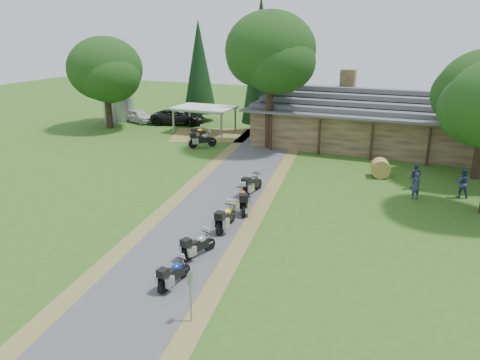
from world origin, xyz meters
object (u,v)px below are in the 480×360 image
at_px(car_white_sedan, 138,114).
at_px(motorcycle_row_c, 226,216).
at_px(silo, 117,90).
at_px(motorcycle_row_a, 174,272).
at_px(motorcycle_row_d, 243,199).
at_px(motorcycle_row_b, 198,244).
at_px(car_dark_suv, 178,113).
at_px(carport, 205,119).
at_px(hay_bale, 380,168).
at_px(lodge, 380,118).
at_px(motorcycle_row_e, 252,183).
at_px(motorcycle_carport_a, 199,133).
at_px(motorcycle_carport_b, 203,139).

bearing_deg(car_white_sedan, motorcycle_row_c, -117.61).
relative_size(silo, motorcycle_row_a, 3.83).
distance_m(silo, motorcycle_row_d, 29.35).
bearing_deg(motorcycle_row_b, car_dark_suv, 50.44).
xyz_separation_m(car_white_sedan, motorcycle_row_c, (19.63, -21.62, -0.17)).
distance_m(carport, motorcycle_row_c, 22.89).
xyz_separation_m(car_dark_suv, motorcycle_row_b, (15.29, -25.45, -0.55)).
bearing_deg(motorcycle_row_c, motorcycle_row_b, 178.91).
distance_m(silo, hay_bale, 30.14).
xyz_separation_m(lodge, silo, (-27.18, 1.37, 0.81)).
distance_m(lodge, motorcycle_row_c, 21.00).
xyz_separation_m(lodge, motorcycle_row_b, (-4.94, -23.45, -1.85)).
distance_m(car_dark_suv, motorcycle_row_e, 22.38).
distance_m(car_dark_suv, motorcycle_row_c, 27.03).
relative_size(motorcycle_row_d, motorcycle_carport_a, 1.19).
bearing_deg(motorcycle_row_c, motorcycle_carport_b, 28.35).
bearing_deg(motorcycle_row_d, lodge, -41.09).
bearing_deg(silo, car_white_sedan, -1.65).
bearing_deg(motorcycle_row_d, motorcycle_carport_b, 10.02).
distance_m(carport, motorcycle_row_d, 20.67).
bearing_deg(car_dark_suv, motorcycle_carport_a, -150.67).
bearing_deg(motorcycle_carport_a, motorcycle_row_a, -146.12).
distance_m(car_white_sedan, motorcycle_row_a, 33.81).
height_order(lodge, motorcycle_row_c, lodge).
distance_m(motorcycle_row_e, hay_bale, 9.30).
xyz_separation_m(motorcycle_row_a, motorcycle_carport_a, (-10.50, 22.71, 0.03)).
distance_m(lodge, motorcycle_row_d, 18.61).
bearing_deg(motorcycle_row_d, carport, 6.95).
xyz_separation_m(motorcycle_carport_a, hay_bale, (16.33, -5.29, 0.00)).
distance_m(car_white_sedan, motorcycle_row_b, 31.63).
relative_size(car_white_sedan, motorcycle_row_c, 2.57).
distance_m(lodge, hay_bale, 8.85).
bearing_deg(motorcycle_carport_a, car_white_sedan, 73.15).
distance_m(motorcycle_row_a, motorcycle_row_e, 11.08).
bearing_deg(lodge, hay_bale, -82.39).
distance_m(silo, motorcycle_row_b, 33.44).
height_order(lodge, motorcycle_carport_a, lodge).
xyz_separation_m(motorcycle_row_a, motorcycle_carport_b, (-8.88, 20.21, 0.15)).
relative_size(carport, motorcycle_row_a, 3.27).
bearing_deg(motorcycle_carport_a, motorcycle_row_d, -136.18).
xyz_separation_m(car_white_sedan, motorcycle_row_e, (19.00, -16.25, -0.16)).
bearing_deg(lodge, motorcycle_row_a, -100.22).
height_order(motorcycle_row_c, motorcycle_carport_a, motorcycle_row_c).
distance_m(car_white_sedan, motorcycle_carport_a, 10.51).
height_order(car_white_sedan, motorcycle_row_e, car_white_sedan).
relative_size(motorcycle_row_c, motorcycle_row_d, 0.93).
relative_size(car_white_sedan, motorcycle_row_e, 2.53).
bearing_deg(car_white_sedan, car_dark_suv, -60.79).
height_order(car_dark_suv, motorcycle_row_a, car_dark_suv).
height_order(silo, carport, silo).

